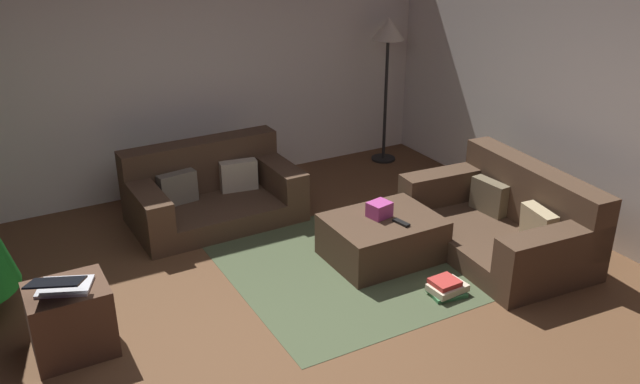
{
  "coord_description": "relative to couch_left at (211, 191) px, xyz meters",
  "views": [
    {
      "loc": [
        -1.68,
        -3.36,
        2.83
      ],
      "look_at": [
        0.62,
        0.77,
        0.75
      ],
      "focal_mm": 37.38,
      "sensor_mm": 36.0,
      "label": 1
    }
  ],
  "objects": [
    {
      "name": "corner_partition",
      "position": [
        2.9,
        -2.26,
        1.04
      ],
      "size": [
        0.12,
        6.4,
        2.6
      ],
      "primitive_type": "cube",
      "color": "silver",
      "rests_on": "ground_plane"
    },
    {
      "name": "side_table",
      "position": [
        -1.57,
        -1.54,
        -0.01
      ],
      "size": [
        0.52,
        0.44,
        0.5
      ],
      "primitive_type": "cube",
      "color": "#4C3323",
      "rests_on": "ground_plane"
    },
    {
      "name": "corner_lamp",
      "position": [
        2.32,
        0.48,
        1.14
      ],
      "size": [
        0.36,
        0.36,
        1.65
      ],
      "color": "black",
      "rests_on": "ground_plane"
    },
    {
      "name": "gift_box",
      "position": [
        0.98,
        -1.43,
        0.17
      ],
      "size": [
        0.21,
        0.19,
        0.13
      ],
      "primitive_type": "cube",
      "rotation": [
        0.0,
        0.0,
        0.2
      ],
      "color": "#B23F8C",
      "rests_on": "ottoman"
    },
    {
      "name": "ottoman",
      "position": [
        0.99,
        -1.48,
        -0.08
      ],
      "size": [
        0.93,
        0.71,
        0.37
      ],
      "primitive_type": "cube",
      "color": "#473323",
      "rests_on": "ground_plane"
    },
    {
      "name": "tv_remote",
      "position": [
        1.06,
        -1.64,
        0.12
      ],
      "size": [
        0.08,
        0.17,
        0.02
      ],
      "primitive_type": "cube",
      "rotation": [
        0.0,
        0.0,
        0.19
      ],
      "color": "black",
      "rests_on": "ottoman"
    },
    {
      "name": "area_rug",
      "position": [
        0.99,
        -1.48,
        -0.26
      ],
      "size": [
        2.6,
        2.0,
        0.01
      ],
      "primitive_type": "cube",
      "color": "#404C31",
      "rests_on": "ground_plane"
    },
    {
      "name": "couch_right",
      "position": [
        2.02,
        -1.86,
        0.01
      ],
      "size": [
        1.11,
        1.7,
        0.73
      ],
      "rotation": [
        0.0,
        0.0,
        1.5
      ],
      "color": "#473323",
      "rests_on": "ground_plane"
    },
    {
      "name": "rear_partition",
      "position": [
        -0.24,
        0.88,
        1.04
      ],
      "size": [
        6.4,
        0.12,
        2.6
      ],
      "primitive_type": "cube",
      "color": "silver",
      "rests_on": "ground_plane"
    },
    {
      "name": "book_stack",
      "position": [
        1.1,
        -2.22,
        -0.21
      ],
      "size": [
        0.3,
        0.25,
        0.13
      ],
      "color": "#387A47",
      "rests_on": "ground_plane"
    },
    {
      "name": "couch_left",
      "position": [
        0.0,
        0.0,
        0.0
      ],
      "size": [
        1.57,
        0.95,
        0.71
      ],
      "rotation": [
        0.0,
        0.0,
        3.16
      ],
      "color": "#473323",
      "rests_on": "ground_plane"
    },
    {
      "name": "ground_plane",
      "position": [
        -0.24,
        -2.26,
        -0.26
      ],
      "size": [
        6.4,
        6.4,
        0.0
      ],
      "primitive_type": "plane",
      "color": "brown"
    },
    {
      "name": "laptop",
      "position": [
        -1.59,
        -1.6,
        0.29
      ],
      "size": [
        0.46,
        0.5,
        0.18
      ],
      "color": "silver",
      "rests_on": "side_table"
    }
  ]
}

